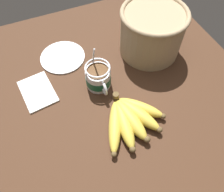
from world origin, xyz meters
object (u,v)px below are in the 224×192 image
Objects in this scene: coffee_mug at (98,78)px; small_plate at (63,57)px; banana_bunch at (130,118)px; woven_basket at (152,31)px.

small_plate is at bearing -155.10° from coffee_mug.
banana_bunch is 32.89cm from woven_basket.
coffee_mug is at bearing -168.20° from banana_bunch.
banana_bunch is at bearing 18.63° from small_plate.
banana_bunch is 36.00cm from small_plate.
woven_basket is (-25.05, 20.18, 6.87)cm from banana_bunch.
coffee_mug is 0.94× the size of small_plate.
banana_bunch is 1.30× the size of small_plate.
coffee_mug reaches higher than banana_bunch.
woven_basket reaches higher than small_plate.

